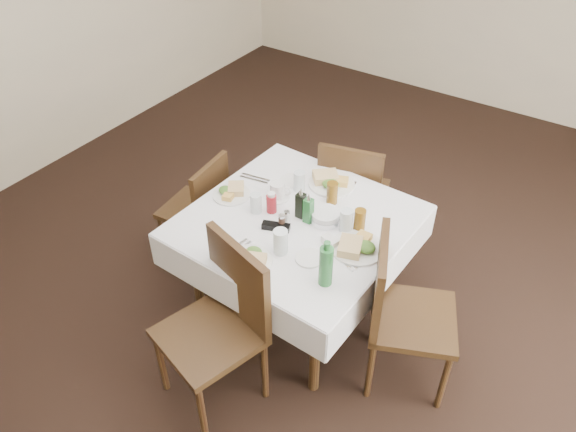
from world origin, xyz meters
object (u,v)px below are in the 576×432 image
(chair_east, at_px, (397,306))
(chair_south, at_px, (223,317))
(oil_cruet_green, at_px, (308,210))
(water_e, at_px, (346,221))
(green_bottle, at_px, (326,265))
(bread_basket, at_px, (325,216))
(dining_table, at_px, (297,231))
(water_w, at_px, (256,203))
(ketchup_bottle, at_px, (272,203))
(chair_west, at_px, (201,204))
(coffee_mug, at_px, (278,191))
(water_n, at_px, (299,181))
(water_s, at_px, (281,242))
(chair_north, at_px, (351,190))
(oil_cruet_dark, at_px, (301,204))

(chair_east, bearing_deg, chair_south, -140.88)
(oil_cruet_green, bearing_deg, water_e, 12.99)
(oil_cruet_green, relative_size, green_bottle, 0.73)
(chair_south, relative_size, bread_basket, 5.36)
(dining_table, height_order, water_w, water_w)
(water_w, distance_m, ketchup_bottle, 0.09)
(chair_west, relative_size, coffee_mug, 5.17)
(water_n, distance_m, water_s, 0.58)
(chair_west, bearing_deg, chair_east, -6.66)
(chair_east, distance_m, chair_west, 1.56)
(chair_north, xyz_separation_m, green_bottle, (0.41, -1.07, 0.36))
(dining_table, xyz_separation_m, chair_south, (-0.01, -0.70, -0.10))
(chair_north, xyz_separation_m, chair_south, (0.00, -1.42, 0.05))
(dining_table, relative_size, chair_south, 1.26)
(oil_cruet_green, bearing_deg, chair_east, -11.12)
(coffee_mug, bearing_deg, bread_basket, -4.68)
(chair_south, xyz_separation_m, bread_basket, (0.15, 0.78, 0.22))
(water_s, distance_m, ketchup_bottle, 0.36)
(water_s, xyz_separation_m, water_w, (-0.32, 0.21, -0.01))
(oil_cruet_green, bearing_deg, dining_table, -162.28)
(chair_east, height_order, water_w, chair_east)
(chair_east, height_order, chair_west, chair_east)
(bread_basket, relative_size, coffee_mug, 1.18)
(chair_south, xyz_separation_m, chair_east, (0.73, 0.59, -0.02))
(water_s, xyz_separation_m, coffee_mug, (-0.29, 0.40, -0.02))
(chair_west, distance_m, coffee_mug, 0.71)
(chair_east, bearing_deg, chair_west, 173.34)
(water_s, distance_m, water_e, 0.41)
(water_w, bearing_deg, chair_west, 166.14)
(dining_table, bearing_deg, bread_basket, 30.05)
(water_e, bearing_deg, oil_cruet_green, -167.01)
(chair_east, distance_m, green_bottle, 0.52)
(chair_north, distance_m, chair_east, 1.11)
(coffee_mug, bearing_deg, water_e, -4.62)
(chair_north, height_order, green_bottle, green_bottle)
(chair_north, bearing_deg, ketchup_bottle, -101.67)
(oil_cruet_dark, bearing_deg, bread_basket, 18.19)
(chair_west, relative_size, ketchup_bottle, 6.18)
(water_e, height_order, oil_cruet_green, oil_cruet_green)
(chair_west, relative_size, bread_basket, 4.40)
(ketchup_bottle, bearing_deg, oil_cruet_green, 9.80)
(dining_table, bearing_deg, water_n, 120.33)
(water_e, distance_m, oil_cruet_dark, 0.28)
(water_n, relative_size, ketchup_bottle, 0.98)
(water_w, relative_size, oil_cruet_dark, 0.61)
(bread_basket, xyz_separation_m, ketchup_bottle, (-0.31, -0.10, 0.03))
(chair_north, bearing_deg, bread_basket, -76.37)
(water_n, xyz_separation_m, water_s, (0.22, -0.54, 0.01))
(water_e, relative_size, water_w, 1.12)
(chair_north, height_order, chair_south, chair_south)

